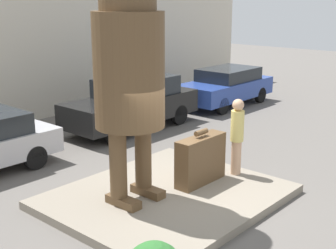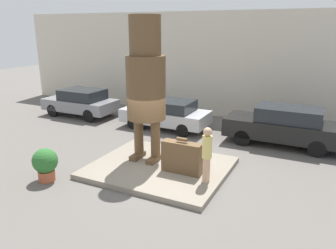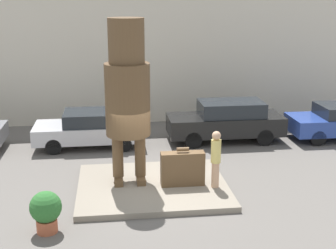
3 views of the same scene
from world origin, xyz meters
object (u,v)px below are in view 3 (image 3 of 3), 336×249
(parked_car_silver, at_px, (91,128))
(parked_car_black, at_px, (227,120))
(giant_suitcase, at_px, (183,168))
(tourist, at_px, (216,157))
(planter_pot, at_px, (46,210))
(statue_figure, at_px, (127,89))

(parked_car_silver, xyz_separation_m, parked_car_black, (5.51, -0.01, 0.12))
(giant_suitcase, relative_size, tourist, 0.75)
(parked_car_silver, height_order, parked_car_black, parked_car_black)
(tourist, xyz_separation_m, parked_car_silver, (-3.92, 5.02, -0.39))
(parked_car_silver, relative_size, planter_pot, 3.86)
(parked_car_black, bearing_deg, giant_suitcase, 61.49)
(parked_car_silver, height_order, planter_pot, parked_car_silver)
(parked_car_black, bearing_deg, planter_pot, 47.15)
(tourist, bearing_deg, giant_suitcase, 163.16)
(tourist, distance_m, parked_car_silver, 6.38)
(statue_figure, xyz_separation_m, planter_pot, (-2.24, -2.72, -2.52))
(giant_suitcase, xyz_separation_m, parked_car_black, (2.56, 4.72, 0.17))
(statue_figure, relative_size, planter_pot, 4.56)
(giant_suitcase, height_order, tourist, tourist)
(giant_suitcase, bearing_deg, parked_car_silver, 121.94)
(statue_figure, relative_size, parked_car_black, 1.08)
(parked_car_silver, bearing_deg, planter_pot, 82.55)
(statue_figure, bearing_deg, tourist, -17.48)
(parked_car_black, height_order, planter_pot, parked_car_black)
(giant_suitcase, relative_size, parked_car_silver, 0.31)
(tourist, height_order, parked_car_silver, tourist)
(giant_suitcase, bearing_deg, statue_figure, 162.14)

